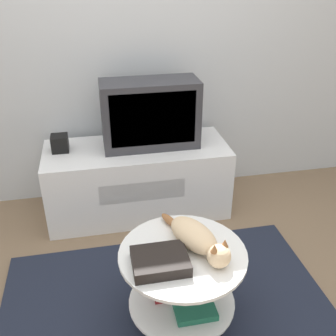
# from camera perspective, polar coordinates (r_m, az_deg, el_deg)

# --- Properties ---
(ground_plane) EXTENTS (12.00, 12.00, 0.00)m
(ground_plane) POSITION_cam_1_polar(r_m,az_deg,el_deg) (2.29, 0.29, -21.30)
(ground_plane) COLOR #7F664C
(wall_back) EXTENTS (8.00, 0.05, 2.60)m
(wall_back) POSITION_cam_1_polar(r_m,az_deg,el_deg) (2.95, -5.68, 19.61)
(wall_back) COLOR silver
(wall_back) RESTS_ON ground_plane
(rug) EXTENTS (1.83, 1.35, 0.02)m
(rug) POSITION_cam_1_polar(r_m,az_deg,el_deg) (2.28, 0.29, -21.13)
(rug) COLOR #1E2333
(rug) RESTS_ON ground_plane
(tv_stand) EXTENTS (1.32, 0.54, 0.53)m
(tv_stand) POSITION_cam_1_polar(r_m,az_deg,el_deg) (2.96, -4.41, -1.67)
(tv_stand) COLOR white
(tv_stand) RESTS_ON ground_plane
(tv) EXTENTS (0.67, 0.28, 0.48)m
(tv) POSITION_cam_1_polar(r_m,az_deg,el_deg) (2.77, -2.59, 7.83)
(tv) COLOR #333338
(tv) RESTS_ON tv_stand
(speaker) EXTENTS (0.12, 0.12, 0.12)m
(speaker) POSITION_cam_1_polar(r_m,az_deg,el_deg) (2.85, -15.42, 3.48)
(speaker) COLOR black
(speaker) RESTS_ON tv_stand
(coffee_table) EXTENTS (0.63, 0.63, 0.47)m
(coffee_table) POSITION_cam_1_polar(r_m,az_deg,el_deg) (2.05, 2.16, -15.90)
(coffee_table) COLOR #B2B2B7
(coffee_table) RESTS_ON rug
(dvd_box) EXTENTS (0.26, 0.21, 0.06)m
(dvd_box) POSITION_cam_1_polar(r_m,az_deg,el_deg) (1.85, -1.14, -13.36)
(dvd_box) COLOR black
(dvd_box) RESTS_ON coffee_table
(cat) EXTENTS (0.27, 0.48, 0.14)m
(cat) POSITION_cam_1_polar(r_m,az_deg,el_deg) (1.93, 4.33, -10.15)
(cat) COLOR beige
(cat) RESTS_ON coffee_table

